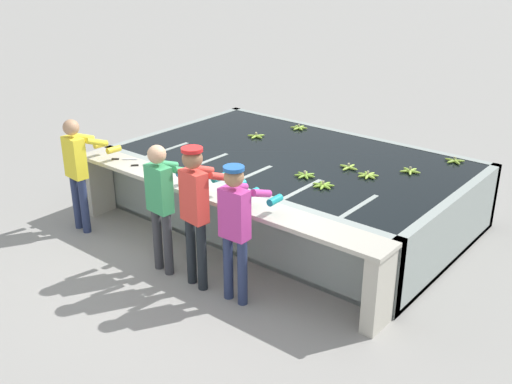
% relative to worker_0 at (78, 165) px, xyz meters
% --- Properties ---
extents(ground_plane, '(80.00, 80.00, 0.00)m').
position_rel_worker_0_xyz_m(ground_plane, '(1.97, 0.27, -0.94)').
color(ground_plane, gray).
rests_on(ground_plane, ground).
extents(wash_tank, '(4.75, 2.93, 0.92)m').
position_rel_worker_0_xyz_m(wash_tank, '(1.97, 2.17, -0.48)').
color(wash_tank, gray).
rests_on(wash_tank, ground).
extents(work_ledge, '(4.75, 0.45, 0.92)m').
position_rel_worker_0_xyz_m(work_ledge, '(1.97, 0.50, -0.28)').
color(work_ledge, '#B7B2A3').
rests_on(work_ledge, ground).
extents(worker_0, '(0.44, 0.72, 1.57)m').
position_rel_worker_0_xyz_m(worker_0, '(0.00, 0.00, 0.00)').
color(worker_0, navy).
rests_on(worker_0, ground).
extents(worker_1, '(0.44, 0.72, 1.60)m').
position_rel_worker_0_xyz_m(worker_1, '(1.70, -0.06, 0.01)').
color(worker_1, '#38383D').
rests_on(worker_1, ground).
extents(worker_2, '(0.46, 0.74, 1.68)m').
position_rel_worker_0_xyz_m(worker_2, '(2.25, -0.05, 0.09)').
color(worker_2, '#1E2328').
rests_on(worker_2, ground).
extents(worker_3, '(0.42, 0.72, 1.59)m').
position_rel_worker_0_xyz_m(worker_3, '(2.80, -0.00, 0.02)').
color(worker_3, navy).
rests_on(worker_3, ground).
extents(banana_bunch_floating_0, '(0.28, 0.28, 0.08)m').
position_rel_worker_0_xyz_m(banana_bunch_floating_0, '(3.17, 2.12, 0.00)').
color(banana_bunch_floating_0, '#9EC642').
rests_on(banana_bunch_floating_0, wash_tank).
extents(banana_bunch_floating_1, '(0.28, 0.28, 0.08)m').
position_rel_worker_0_xyz_m(banana_bunch_floating_1, '(2.83, 2.22, 0.00)').
color(banana_bunch_floating_1, '#9EC642').
rests_on(banana_bunch_floating_1, wash_tank).
extents(banana_bunch_floating_2, '(0.27, 0.28, 0.08)m').
position_rel_worker_0_xyz_m(banana_bunch_floating_2, '(3.81, 3.35, 0.00)').
color(banana_bunch_floating_2, '#93BC3D').
rests_on(banana_bunch_floating_2, wash_tank).
extents(banana_bunch_floating_3, '(0.28, 0.27, 0.08)m').
position_rel_worker_0_xyz_m(banana_bunch_floating_3, '(1.01, 2.52, 0.00)').
color(banana_bunch_floating_3, '#93BC3D').
rests_on(banana_bunch_floating_3, wash_tank).
extents(banana_bunch_floating_4, '(0.28, 0.28, 0.08)m').
position_rel_worker_0_xyz_m(banana_bunch_floating_4, '(2.55, 1.61, 0.00)').
color(banana_bunch_floating_4, '#75A333').
rests_on(banana_bunch_floating_4, wash_tank).
extents(banana_bunch_floating_5, '(0.28, 0.28, 0.08)m').
position_rel_worker_0_xyz_m(banana_bunch_floating_5, '(2.92, 1.47, 0.00)').
color(banana_bunch_floating_5, '#7FAD33').
rests_on(banana_bunch_floating_5, wash_tank).
extents(banana_bunch_floating_6, '(0.26, 0.28, 0.08)m').
position_rel_worker_0_xyz_m(banana_bunch_floating_6, '(1.26, 3.29, 0.00)').
color(banana_bunch_floating_6, '#9EC642').
rests_on(banana_bunch_floating_6, wash_tank).
extents(banana_bunch_floating_7, '(0.27, 0.27, 0.08)m').
position_rel_worker_0_xyz_m(banana_bunch_floating_7, '(3.52, 2.60, 0.00)').
color(banana_bunch_floating_7, '#9EC642').
rests_on(banana_bunch_floating_7, wash_tank).
extents(knife_0, '(0.29, 0.24, 0.02)m').
position_rel_worker_0_xyz_m(knife_0, '(0.22, 0.53, -0.01)').
color(knife_0, silver).
rests_on(knife_0, work_ledge).
extents(knife_1, '(0.25, 0.28, 0.02)m').
position_rel_worker_0_xyz_m(knife_1, '(0.61, 0.54, -0.01)').
color(knife_1, silver).
rests_on(knife_1, work_ledge).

